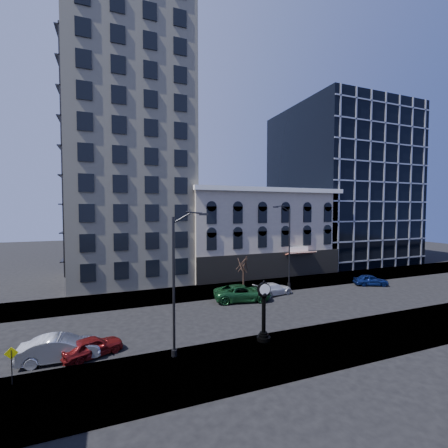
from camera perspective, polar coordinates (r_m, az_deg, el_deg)
name	(u,v)px	position (r m, az deg, el deg)	size (l,w,h in m)	color
ground	(219,316)	(27.78, -0.92, -17.16)	(160.00, 160.00, 0.00)	black
sidewalk_far	(195,292)	(35.04, -5.55, -12.85)	(160.00, 6.00, 0.12)	gray
sidewalk_near	(262,357)	(21.03, 7.31, -23.79)	(160.00, 6.00, 0.12)	gray
cream_tower	(130,138)	(44.64, -17.47, 15.35)	(15.90, 15.40, 42.50)	beige
victorian_row	(257,233)	(45.69, 6.36, -1.66)	(22.60, 11.19, 12.50)	#B7AA97
glass_office	(339,186)	(61.38, 21.07, 6.75)	(20.00, 20.15, 28.00)	black
street_clock	(264,313)	(22.39, 7.57, -16.51)	(0.98, 0.98, 4.33)	black
street_lamp_near	(184,245)	(19.05, -7.54, -4.00)	(2.40, 0.78, 9.40)	black
street_lamp_far	(284,224)	(36.58, 11.39, -0.08)	(2.61, 0.43, 10.06)	black
bare_tree_far	(244,261)	(35.23, 3.74, -7.01)	(2.62, 2.62, 4.50)	black
warning_sign	(11,359)	(20.75, -35.44, -20.20)	(0.66, 0.05, 2.04)	black
car_near_a	(93,346)	(22.47, -23.76, -20.56)	(1.51, 3.76, 1.28)	maroon
car_near_b	(60,348)	(22.72, -28.73, -20.02)	(1.65, 4.73, 1.56)	#A5A8AD
car_far_a	(242,293)	(31.91, 3.52, -12.97)	(2.74, 5.94, 1.65)	#143F1E
car_far_b	(273,289)	(34.49, 9.39, -12.09)	(1.85, 4.56, 1.32)	silver
car_far_c	(371,280)	(42.23, 26.16, -9.56)	(1.61, 4.00, 1.36)	#0C194C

